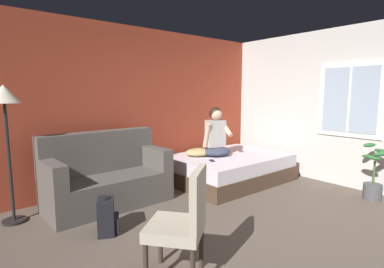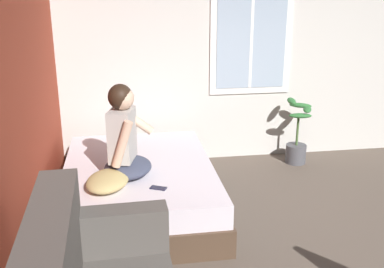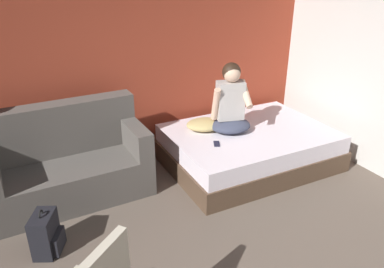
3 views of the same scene
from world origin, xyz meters
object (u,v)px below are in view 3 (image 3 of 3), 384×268
object	(u,v)px
couch	(68,164)
throw_pillow	(205,124)
person_seated	(230,104)
cell_phone	(217,144)
backpack	(46,234)
bed	(249,147)

from	to	relation	value
couch	throw_pillow	distance (m)	1.73
throw_pillow	person_seated	bearing A→B (deg)	-31.87
person_seated	cell_phone	distance (m)	0.56
person_seated	backpack	bearing A→B (deg)	-163.94
couch	cell_phone	world-z (taller)	couch
bed	cell_phone	bearing A→B (deg)	-165.26
couch	person_seated	distance (m)	2.04
bed	backpack	bearing A→B (deg)	-167.87
backpack	cell_phone	distance (m)	2.08
bed	backpack	xyz separation A→B (m)	(-2.60, -0.56, -0.04)
cell_phone	person_seated	bearing A→B (deg)	-116.00
person_seated	throw_pillow	bearing A→B (deg)	148.13
bed	throw_pillow	xyz separation A→B (m)	(-0.50, 0.29, 0.31)
backpack	throw_pillow	bearing A→B (deg)	21.94
bed	person_seated	bearing A→B (deg)	152.44
backpack	throw_pillow	size ratio (longest dim) A/B	0.95
backpack	throw_pillow	world-z (taller)	throw_pillow
couch	person_seated	world-z (taller)	person_seated
couch	backpack	world-z (taller)	couch
couch	throw_pillow	world-z (taller)	couch
backpack	bed	bearing A→B (deg)	12.13
backpack	cell_phone	bearing A→B (deg)	11.37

